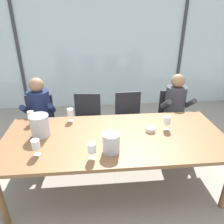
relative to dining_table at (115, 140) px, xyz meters
The scene contains 20 objects.
ground 1.21m from the dining_table, 90.00° to the left, with size 14.00×14.00×0.00m, color #9E9384.
window_glass_panel 2.72m from the dining_table, 90.00° to the left, with size 7.82×0.03×2.60m, color silver.
window_mullion_left 3.23m from the dining_table, 123.77° to the left, with size 0.06×0.06×2.60m, color #38383D.
window_mullion_right 3.23m from the dining_table, 56.23° to the left, with size 0.06×0.06×2.60m, color #38383D.
hillside_vineyard 6.41m from the dining_table, 90.00° to the left, with size 13.82×2.40×2.00m, color #386633.
dining_table is the anchor object (origin of this frame).
chair_near_curtain 1.46m from the dining_table, 138.69° to the left, with size 0.45×0.45×0.89m.
chair_left_of_center 1.03m from the dining_table, 109.70° to the left, with size 0.48×0.48×0.89m.
chair_center 1.04m from the dining_table, 71.07° to the left, with size 0.46×0.46×0.89m.
chair_right_of_center 1.45m from the dining_table, 42.24° to the left, with size 0.48×0.48×0.89m.
person_navy_polo 1.34m from the dining_table, 141.12° to the left, with size 0.48×0.63×1.21m.
person_charcoal_jacket 1.36m from the dining_table, 38.26° to the left, with size 0.46×0.61×1.21m.
ice_bucket_primary 0.34m from the dining_table, 103.05° to the right, with size 0.19×0.19×0.22m.
ice_bucket_secondary 0.89m from the dining_table, behind, with size 0.22×0.22×0.26m.
tasting_bowl 0.46m from the dining_table, 10.09° to the left, with size 0.12×0.12×0.05m, color silver.
wine_glass_by_left_taster 0.89m from the dining_table, 161.56° to the right, with size 0.08×0.08×0.17m.
wine_glass_near_bucket 0.51m from the dining_table, 124.28° to the right, with size 0.08×0.08×0.17m.
wine_glass_center_pour 0.72m from the dining_table, 140.75° to the left, with size 0.08×0.08×0.17m.
wine_glass_by_right_taster 0.69m from the dining_table, ahead, with size 0.08×0.08×0.17m.
wine_glass_spare_empty 1.13m from the dining_table, 158.70° to the left, with size 0.08×0.08×0.17m.
Camera 1 is at (-0.23, -2.15, 2.09)m, focal length 34.49 mm.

